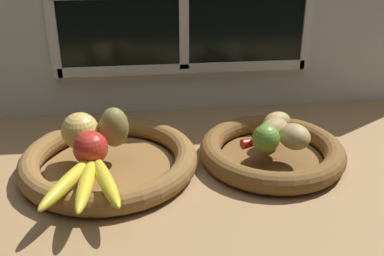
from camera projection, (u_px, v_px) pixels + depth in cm
name	position (u px, v px, depth cm)	size (l,w,h in cm)	color
ground_plane	(197.00, 166.00, 96.68)	(140.00, 90.00, 3.00)	#9E774C
back_wall	(183.00, 4.00, 110.91)	(140.00, 4.60, 55.00)	silver
fruit_bowl_left	(109.00, 161.00, 91.68)	(36.36, 36.36, 4.59)	brown
fruit_bowl_right	(272.00, 151.00, 95.24)	(30.89, 30.89, 4.59)	brown
apple_golden_left	(80.00, 131.00, 89.85)	(7.56, 7.56, 7.56)	#DBB756
apple_red_front	(91.00, 148.00, 84.22)	(6.66, 6.66, 6.66)	red
pear_brown	(114.00, 127.00, 90.52)	(5.97, 5.66, 8.42)	olive
banana_bunch_front	(87.00, 180.00, 77.78)	(14.98, 19.72, 2.61)	gold
potato_back	(277.00, 122.00, 97.69)	(6.82, 4.77, 4.42)	tan
potato_small	(294.00, 137.00, 90.38)	(6.96, 5.94, 5.12)	tan
potato_large	(273.00, 130.00, 93.11)	(7.81, 5.04, 5.04)	#A38451
lime_near	(266.00, 139.00, 88.97)	(5.64, 5.64, 5.64)	olive
chili_pepper	(267.00, 139.00, 92.65)	(2.13, 2.13, 11.86)	red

